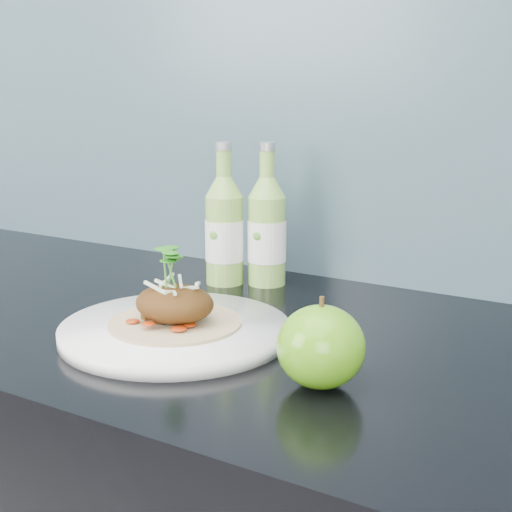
% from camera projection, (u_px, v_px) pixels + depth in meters
% --- Properties ---
extents(subway_backsplash, '(4.00, 0.02, 0.70)m').
position_uv_depth(subway_backsplash, '(325.00, 54.00, 1.10)').
color(subway_backsplash, '#75A2B8').
rests_on(subway_backsplash, kitchen_counter).
extents(dinner_plate, '(0.35, 0.35, 0.02)m').
position_uv_depth(dinner_plate, '(175.00, 330.00, 0.88)').
color(dinner_plate, white).
rests_on(dinner_plate, kitchen_counter).
extents(pork_taco, '(0.16, 0.16, 0.10)m').
position_uv_depth(pork_taco, '(175.00, 302.00, 0.87)').
color(pork_taco, tan).
rests_on(pork_taco, dinner_plate).
extents(green_apple, '(0.10, 0.10, 0.10)m').
position_uv_depth(green_apple, '(321.00, 347.00, 0.72)').
color(green_apple, '#4B890E').
rests_on(green_apple, kitchen_counter).
extents(cider_bottle_left, '(0.07, 0.07, 0.22)m').
position_uv_depth(cider_bottle_left, '(224.00, 231.00, 1.10)').
color(cider_bottle_left, '#86BA4D').
rests_on(cider_bottle_left, kitchen_counter).
extents(cider_bottle_right, '(0.07, 0.07, 0.22)m').
position_uv_depth(cider_bottle_right, '(267.00, 231.00, 1.10)').
color(cider_bottle_right, '#84BB4D').
rests_on(cider_bottle_right, kitchen_counter).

